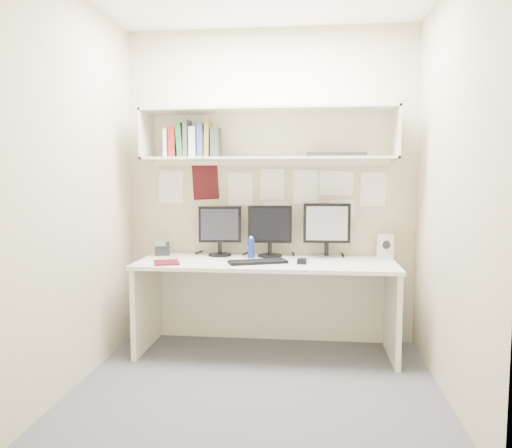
# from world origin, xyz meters

# --- Properties ---
(floor) EXTENTS (2.40, 2.00, 0.01)m
(floor) POSITION_xyz_m (0.00, 0.00, 0.00)
(floor) COLOR #4B4B51
(floor) RESTS_ON ground
(wall_back) EXTENTS (2.40, 0.02, 2.60)m
(wall_back) POSITION_xyz_m (0.00, 1.00, 1.30)
(wall_back) COLOR #BCB090
(wall_back) RESTS_ON ground
(wall_front) EXTENTS (2.40, 0.02, 2.60)m
(wall_front) POSITION_xyz_m (0.00, -1.00, 1.30)
(wall_front) COLOR #BCB090
(wall_front) RESTS_ON ground
(wall_left) EXTENTS (0.02, 2.00, 2.60)m
(wall_left) POSITION_xyz_m (-1.20, 0.00, 1.30)
(wall_left) COLOR #BCB090
(wall_left) RESTS_ON ground
(wall_right) EXTENTS (0.02, 2.00, 2.60)m
(wall_right) POSITION_xyz_m (1.20, 0.00, 1.30)
(wall_right) COLOR #BCB090
(wall_right) RESTS_ON ground
(desk) EXTENTS (2.00, 0.70, 0.73)m
(desk) POSITION_xyz_m (0.00, 0.65, 0.37)
(desk) COLOR silver
(desk) RESTS_ON floor
(overhead_hutch) EXTENTS (2.00, 0.38, 0.40)m
(overhead_hutch) POSITION_xyz_m (0.00, 0.86, 1.72)
(overhead_hutch) COLOR silver
(overhead_hutch) RESTS_ON wall_back
(pinned_papers) EXTENTS (1.92, 0.01, 0.48)m
(pinned_papers) POSITION_xyz_m (0.00, 0.99, 1.25)
(pinned_papers) COLOR white
(pinned_papers) RESTS_ON wall_back
(monitor_left) EXTENTS (0.35, 0.19, 0.41)m
(monitor_left) POSITION_xyz_m (-0.40, 0.87, 0.96)
(monitor_left) COLOR black
(monitor_left) RESTS_ON desk
(monitor_center) EXTENTS (0.36, 0.20, 0.42)m
(monitor_center) POSITION_xyz_m (0.01, 0.87, 0.96)
(monitor_center) COLOR black
(monitor_center) RESTS_ON desk
(monitor_right) EXTENTS (0.38, 0.21, 0.44)m
(monitor_right) POSITION_xyz_m (0.47, 0.87, 0.97)
(monitor_right) COLOR #A5A5AA
(monitor_right) RESTS_ON desk
(keyboard) EXTENTS (0.47, 0.30, 0.02)m
(keyboard) POSITION_xyz_m (-0.05, 0.54, 0.74)
(keyboard) COLOR black
(keyboard) RESTS_ON desk
(mouse) EXTENTS (0.07, 0.11, 0.03)m
(mouse) POSITION_xyz_m (0.28, 0.56, 0.75)
(mouse) COLOR black
(mouse) RESTS_ON desk
(speaker) EXTENTS (0.13, 0.13, 0.20)m
(speaker) POSITION_xyz_m (0.94, 0.86, 0.83)
(speaker) COLOR silver
(speaker) RESTS_ON desk
(blue_bottle) EXTENTS (0.06, 0.06, 0.17)m
(blue_bottle) POSITION_xyz_m (-0.13, 0.77, 0.81)
(blue_bottle) COLOR navy
(blue_bottle) RESTS_ON desk
(maroon_notebook) EXTENTS (0.25, 0.27, 0.01)m
(maroon_notebook) POSITION_xyz_m (-0.74, 0.46, 0.74)
(maroon_notebook) COLOR #500D14
(maroon_notebook) RESTS_ON desk
(desk_phone) EXTENTS (0.13, 0.13, 0.14)m
(desk_phone) POSITION_xyz_m (-0.89, 0.84, 0.78)
(desk_phone) COLOR black
(desk_phone) RESTS_ON desk
(book_stack) EXTENTS (0.44, 0.18, 0.30)m
(book_stack) POSITION_xyz_m (-0.61, 0.79, 1.67)
(book_stack) COLOR white
(book_stack) RESTS_ON overhead_hutch
(hutch_tray) EXTENTS (0.47, 0.19, 0.03)m
(hutch_tray) POSITION_xyz_m (0.53, 0.80, 1.56)
(hutch_tray) COLOR black
(hutch_tray) RESTS_ON overhead_hutch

